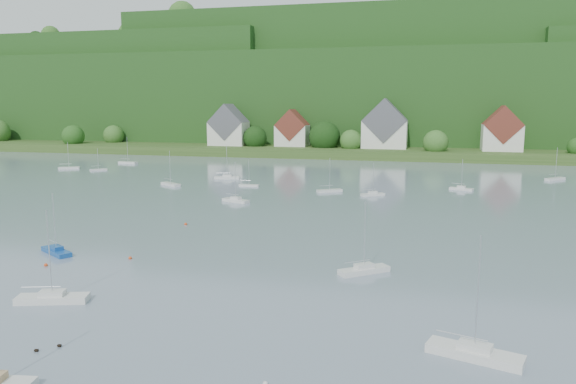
{
  "coord_description": "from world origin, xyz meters",
  "views": [
    {
      "loc": [
        20.52,
        -17.71,
        19.41
      ],
      "look_at": [
        -2.89,
        75.0,
        4.0
      ],
      "focal_mm": 34.64,
      "sensor_mm": 36.0,
      "label": 1
    }
  ],
  "objects": [
    {
      "name": "near_sailboat_3",
      "position": [
        13.92,
        44.22,
        0.44
      ],
      "size": [
        5.85,
        5.26,
        8.33
      ],
      "rotation": [
        0.0,
        0.0,
        0.69
      ],
      "color": "silver",
      "rests_on": "ground"
    },
    {
      "name": "near_sailboat_4",
      "position": [
        24.6,
        24.64,
        0.48
      ],
      "size": [
        7.45,
        4.09,
        9.69
      ],
      "rotation": [
        0.0,
        0.0,
        -0.31
      ],
      "color": "silver",
      "rests_on": "ground"
    },
    {
      "name": "near_sailboat_1",
      "position": [
        -25.79,
        42.7,
        0.43
      ],
      "size": [
        5.93,
        4.49,
        8.0
      ],
      "rotation": [
        0.0,
        0.0,
        -0.54
      ],
      "color": "#164892",
      "rests_on": "ground"
    },
    {
      "name": "far_shore_strip",
      "position": [
        0.0,
        200.0,
        1.5
      ],
      "size": [
        600.0,
        60.0,
        3.0
      ],
      "primitive_type": "cube",
      "color": "#2F4B1C",
      "rests_on": "ground"
    },
    {
      "name": "near_sailboat_0",
      "position": [
        -14.75,
        27.25,
        0.47
      ],
      "size": [
        7.11,
        3.87,
        9.25
      ],
      "rotation": [
        0.0,
        0.0,
        0.3
      ],
      "color": "silver",
      "rests_on": "ground"
    },
    {
      "name": "village_building_0",
      "position": [
        -55.0,
        187.0,
        9.51
      ],
      "size": [
        14.0,
        10.4,
        16.0
      ],
      "color": "silver",
      "rests_on": "far_shore_strip"
    },
    {
      "name": "village_building_3",
      "position": [
        45.0,
        186.0,
        9.43
      ],
      "size": [
        13.0,
        10.4,
        15.5
      ],
      "color": "silver",
      "rests_on": "far_shore_strip"
    },
    {
      "name": "village_building_1",
      "position": [
        -30.0,
        189.0,
        8.75
      ],
      "size": [
        12.0,
        9.36,
        14.0
      ],
      "color": "silver",
      "rests_on": "far_shore_strip"
    },
    {
      "name": "duck_pair",
      "position": [
        -8.23,
        17.98,
        0.1
      ],
      "size": [
        1.63,
        1.46,
        0.3
      ],
      "color": "black",
      "rests_on": "ground"
    },
    {
      "name": "mooring_buoy_5",
      "position": [
        -15.25,
        42.87,
        0.0
      ],
      "size": [
        0.43,
        0.43,
        0.43
      ],
      "primitive_type": "sphere",
      "color": "#D84418",
      "rests_on": "ground"
    },
    {
      "name": "forested_ridge",
      "position": [
        0.39,
        268.57,
        22.89
      ],
      "size": [
        620.0,
        181.22,
        69.89
      ],
      "color": "#173B13",
      "rests_on": "ground"
    },
    {
      "name": "mooring_buoy_0",
      "position": [
        -23.49,
        37.62,
        0.0
      ],
      "size": [
        0.45,
        0.45,
        0.45
      ],
      "primitive_type": "sphere",
      "color": "#D84418",
      "rests_on": "ground"
    },
    {
      "name": "village_building_2",
      "position": [
        5.0,
        188.0,
        10.27
      ],
      "size": [
        16.0,
        11.44,
        18.0
      ],
      "color": "silver",
      "rests_on": "far_shore_strip"
    },
    {
      "name": "far_sailboat_cluster",
      "position": [
        11.64,
        116.31,
        0.37
      ],
      "size": [
        195.36,
        61.65,
        8.71
      ],
      "color": "silver",
      "rests_on": "ground"
    },
    {
      "name": "mooring_buoy_3",
      "position": [
        -16.8,
        62.84,
        0.0
      ],
      "size": [
        0.46,
        0.46,
        0.46
      ],
      "primitive_type": "sphere",
      "color": "#D84418",
      "rests_on": "ground"
    }
  ]
}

